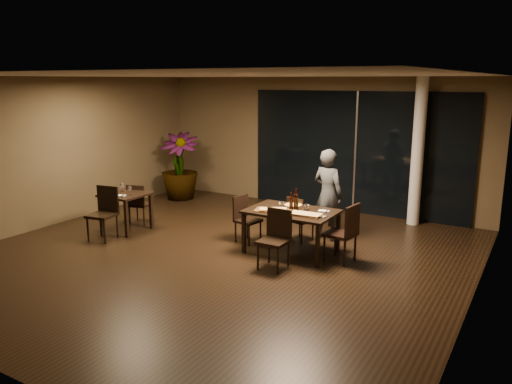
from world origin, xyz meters
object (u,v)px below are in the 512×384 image
Objects in this scene: potted_plant at (179,166)px; chair_main_right at (345,230)px; chair_main_far at (298,217)px; bottle_b at (296,202)px; side_table at (126,200)px; chair_side_near at (105,210)px; chair_side_far at (138,202)px; main_table at (291,215)px; chair_main_left at (245,216)px; bottle_a at (291,201)px; diner at (328,195)px; bottle_c at (296,199)px; chair_main_near at (276,235)px.

chair_main_right is at bearing -22.61° from potted_plant.
bottle_b reaches higher than chair_main_far.
side_table is 0.81× the size of chair_side_near.
side_table is at bearing 86.35° from chair_side_far.
chair_main_left is (-1.01, 0.10, -0.20)m from main_table.
bottle_a is at bearing 117.97° from chair_main_far.
chair_main_right is (1.98, -0.10, 0.07)m from chair_main_left.
chair_main_left is 3.07× the size of bottle_b.
bottle_b is (-0.18, -0.96, 0.04)m from diner.
bottle_c is (-0.05, 0.09, 0.04)m from bottle_b.
side_table is 2.27× the size of bottle_c.
bottle_a reaches higher than main_table.
chair_side_far is at bearing 102.24° from side_table.
side_table is at bearing -76.62° from chair_main_right.
main_table is 4.90× the size of bottle_a.
bottle_c is (3.38, 1.23, 0.37)m from chair_side_near.
chair_main_far is 3.00× the size of bottle_b.
chair_main_right is (1.13, -0.59, 0.08)m from chair_main_far.
main_table is 0.98m from chair_main_right.
main_table is 1.88× the size of side_table.
side_table is 0.47m from chair_side_far.
chair_main_right is at bearing 41.10° from chair_main_near.
chair_side_far is 3.91m from diner.
bottle_a reaches higher than chair_main_near.
chair_main_far is at bearing 102.92° from bottle_a.
potted_plant is at bearing 94.85° from chair_side_near.
chair_main_far is at bearing 101.08° from chair_main_near.
chair_main_left is at bearing -177.76° from bottle_c.
chair_main_near is 1.15m from chair_main_right.
potted_plant is (-0.84, 3.25, 0.28)m from chair_side_near.
bottle_a is at bearing 88.52° from diner.
chair_side_far is 3.50m from bottle_a.
chair_main_right is at bearing 139.75° from diner.
diner is (0.24, 1.01, 0.18)m from main_table.
diner is 4.60m from potted_plant.
bottle_c reaches higher than main_table.
bottle_c is (3.50, 0.21, 0.45)m from chair_side_far.
chair_side_far is at bearing -82.33° from chair_main_right.
main_table is 0.88× the size of diner.
chair_main_near is 3.35× the size of bottle_b.
chair_side_near is (-2.36, -1.19, 0.07)m from chair_main_left.
potted_plant is at bearing -0.75° from diner.
bottle_c is at bearing 10.69° from side_table.
potted_plant is at bearing -88.06° from chair_side_far.
bottle_a reaches higher than chair_side_far.
bottle_c reaches higher than bottle_a.
chair_side_near is at bearing -160.06° from bottle_c.
main_table is 1.51× the size of chair_side_near.
diner is (3.74, 1.08, 0.38)m from chair_side_far.
chair_main_left is 0.50× the size of diner.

